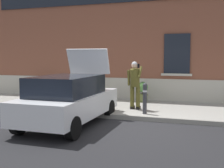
# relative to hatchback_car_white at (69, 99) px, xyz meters

# --- Properties ---
(ground_plane) EXTENTS (80.00, 80.00, 0.00)m
(ground_plane) POSITION_rel_hatchback_car_white_xyz_m (2.06, 0.31, -0.80)
(ground_plane) COLOR #232326
(sidewalk) EXTENTS (24.00, 3.60, 0.15)m
(sidewalk) POSITION_rel_hatchback_car_white_xyz_m (2.06, 3.11, -0.72)
(sidewalk) COLOR #99968E
(sidewalk) RESTS_ON ground
(curb_edge) EXTENTS (24.00, 0.12, 0.15)m
(curb_edge) POSITION_rel_hatchback_car_white_xyz_m (2.06, 1.25, -0.72)
(curb_edge) COLOR gray
(curb_edge) RESTS_ON ground
(building_facade) EXTENTS (24.00, 1.52, 7.50)m
(building_facade) POSITION_rel_hatchback_car_white_xyz_m (2.07, 5.60, 2.93)
(building_facade) COLOR brown
(building_facade) RESTS_ON ground
(hatchback_car_white) EXTENTS (1.80, 4.07, 2.34)m
(hatchback_car_white) POSITION_rel_hatchback_car_white_xyz_m (0.00, 0.00, 0.00)
(hatchback_car_white) COLOR white
(hatchback_car_white) RESTS_ON ground
(bollard_near_person) EXTENTS (0.15, 0.15, 1.04)m
(bollard_near_person) POSITION_rel_hatchback_car_white_xyz_m (1.96, 1.66, -0.09)
(bollard_near_person) COLOR #333338
(bollard_near_person) RESTS_ON sidewalk
(bollard_far_left) EXTENTS (0.15, 0.15, 1.04)m
(bollard_far_left) POSITION_rel_hatchback_car_white_xyz_m (-2.40, 1.66, -0.09)
(bollard_far_left) COLOR #333338
(bollard_far_left) RESTS_ON sidewalk
(person_on_phone) EXTENTS (0.51, 0.50, 1.75)m
(person_on_phone) POSITION_rel_hatchback_car_white_xyz_m (1.44, 2.37, 0.35)
(person_on_phone) COLOR #514C1E
(person_on_phone) RESTS_ON sidewalk
(planter_charcoal) EXTENTS (0.44, 0.44, 0.86)m
(planter_charcoal) POSITION_rel_hatchback_car_white_xyz_m (-3.68, 4.24, -0.19)
(planter_charcoal) COLOR #2D2D30
(planter_charcoal) RESTS_ON sidewalk
(planter_cream) EXTENTS (0.44, 0.44, 0.86)m
(planter_cream) POSITION_rel_hatchback_car_white_xyz_m (-1.17, 4.31, -0.19)
(planter_cream) COLOR beige
(planter_cream) RESTS_ON sidewalk
(planter_olive) EXTENTS (0.44, 0.44, 0.86)m
(planter_olive) POSITION_rel_hatchback_car_white_xyz_m (1.35, 4.18, -0.19)
(planter_olive) COLOR #606B38
(planter_olive) RESTS_ON sidewalk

